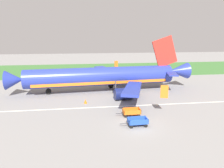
% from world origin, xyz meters
% --- Properties ---
extents(ground_plane, '(220.00, 220.00, 0.00)m').
position_xyz_m(ground_plane, '(0.00, 0.00, 0.00)').
color(ground_plane, gray).
extents(grass_strip, '(220.00, 28.00, 0.06)m').
position_xyz_m(grass_strip, '(0.00, 46.25, 0.03)').
color(grass_strip, '#3D7033').
rests_on(grass_strip, ground).
extents(apron_stripe, '(120.00, 0.36, 0.01)m').
position_xyz_m(apron_stripe, '(0.00, 7.80, 0.01)').
color(apron_stripe, silver).
rests_on(apron_stripe, ground).
extents(airplane, '(37.67, 30.26, 11.34)m').
position_xyz_m(airplane, '(-2.20, 17.83, 3.05)').
color(airplane, '#28389E').
rests_on(airplane, ground).
extents(baggage_cart_nearest, '(3.57, 1.47, 1.07)m').
position_xyz_m(baggage_cart_nearest, '(-0.15, -0.14, 0.60)').
color(baggage_cart_nearest, '#234CB2').
rests_on(baggage_cart_nearest, ground).
extents(baggage_cart_second_in_row, '(3.55, 1.41, 1.07)m').
position_xyz_m(baggage_cart_second_in_row, '(-0.12, 3.41, 0.60)').
color(baggage_cart_second_in_row, orange).
rests_on(baggage_cart_second_in_row, ground).
extents(traffic_cone_near_plane, '(0.57, 0.57, 0.74)m').
position_xyz_m(traffic_cone_near_plane, '(-6.60, 10.09, 0.37)').
color(traffic_cone_near_plane, orange).
rests_on(traffic_cone_near_plane, ground).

